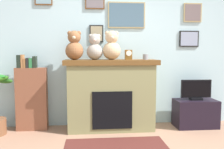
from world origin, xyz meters
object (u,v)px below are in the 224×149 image
(fireplace, at_px, (111,94))
(candle_jar, at_px, (145,57))
(mantel_clock, at_px, (128,55))
(teddy_bear_grey, at_px, (74,47))
(tv_stand, at_px, (195,113))
(bookshelf, at_px, (31,96))
(teddy_bear_brown, at_px, (112,47))
(teddy_bear_cream, at_px, (95,48))
(television, at_px, (196,90))

(fireplace, bearing_deg, candle_jar, -1.75)
(mantel_clock, height_order, teddy_bear_grey, teddy_bear_grey)
(fireplace, bearing_deg, tv_stand, -1.28)
(bookshelf, bearing_deg, teddy_bear_brown, -3.69)
(tv_stand, xyz_separation_m, teddy_bear_grey, (-2.06, 0.01, 1.14))
(mantel_clock, height_order, teddy_bear_brown, teddy_bear_brown)
(candle_jar, distance_m, teddy_bear_grey, 1.18)
(candle_jar, height_order, teddy_bear_grey, teddy_bear_grey)
(bookshelf, xyz_separation_m, candle_jar, (1.89, -0.08, 0.65))
(fireplace, height_order, teddy_bear_brown, teddy_bear_brown)
(mantel_clock, height_order, teddy_bear_cream, teddy_bear_cream)
(mantel_clock, bearing_deg, candle_jar, 0.28)
(tv_stand, distance_m, mantel_clock, 1.55)
(tv_stand, height_order, teddy_bear_brown, teddy_bear_brown)
(fireplace, xyz_separation_m, teddy_bear_grey, (-0.59, -0.02, 0.79))
(bookshelf, height_order, mantel_clock, mantel_clock)
(teddy_bear_cream, bearing_deg, bookshelf, 175.33)
(candle_jar, xyz_separation_m, mantel_clock, (-0.29, -0.00, 0.04))
(teddy_bear_brown, bearing_deg, teddy_bear_grey, 180.00)
(tv_stand, relative_size, teddy_bear_cream, 1.68)
(bookshelf, distance_m, tv_stand, 2.80)
(tv_stand, bearing_deg, television, -90.00)
(television, bearing_deg, bookshelf, 177.91)
(candle_jar, relative_size, teddy_bear_grey, 0.19)
(bookshelf, xyz_separation_m, teddy_bear_cream, (1.05, -0.09, 0.79))
(fireplace, height_order, bookshelf, bookshelf)
(teddy_bear_cream, xyz_separation_m, teddy_bear_brown, (0.28, -0.00, 0.02))
(tv_stand, relative_size, mantel_clock, 4.35)
(candle_jar, bearing_deg, teddy_bear_brown, -179.94)
(teddy_bear_grey, bearing_deg, bookshelf, 173.22)
(fireplace, distance_m, bookshelf, 1.31)
(tv_stand, height_order, teddy_bear_cream, teddy_bear_cream)
(teddy_bear_brown, bearing_deg, teddy_bear_cream, 179.99)
(teddy_bear_cream, bearing_deg, television, -0.53)
(television, height_order, teddy_bear_cream, teddy_bear_cream)
(fireplace, bearing_deg, mantel_clock, -3.73)
(bookshelf, height_order, candle_jar, candle_jar)
(bookshelf, bearing_deg, mantel_clock, -3.08)
(television, distance_m, teddy_bear_grey, 2.19)
(fireplace, relative_size, teddy_bear_cream, 3.60)
(tv_stand, xyz_separation_m, candle_jar, (-0.89, 0.02, 0.98))
(bookshelf, xyz_separation_m, television, (2.78, -0.10, 0.07))
(television, relative_size, teddy_bear_brown, 1.12)
(teddy_bear_brown, bearing_deg, bookshelf, 176.31)
(candle_jar, height_order, mantel_clock, mantel_clock)
(teddy_bear_grey, distance_m, teddy_bear_brown, 0.61)
(bookshelf, bearing_deg, teddy_bear_grey, -6.78)
(bookshelf, bearing_deg, candle_jar, -2.57)
(fireplace, relative_size, candle_jar, 16.88)
(bookshelf, relative_size, teddy_bear_grey, 2.66)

